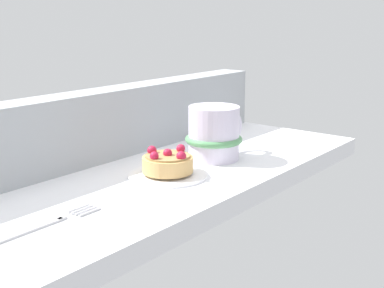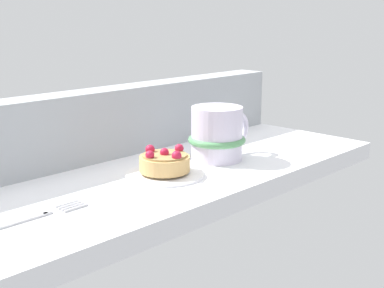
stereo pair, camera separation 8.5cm
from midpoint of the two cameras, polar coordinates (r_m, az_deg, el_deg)
name	(u,v)px [view 1 (the left image)]	position (r cm, az deg, el deg)	size (l,w,h in cm)	color
ground_plane	(167,178)	(86.49, -5.50, -3.65)	(78.23, 31.66, 3.09)	white
window_rail_back	(111,123)	(93.77, -11.32, 2.24)	(76.66, 5.84, 11.81)	#9EA3A8
dessert_plate	(168,174)	(81.83, -5.61, -3.29)	(12.22, 12.22, 0.79)	white
raspberry_tart	(168,163)	(81.30, -5.64, -2.04)	(7.81, 7.81, 3.71)	tan
coffee_mug	(215,133)	(90.36, -0.25, 1.11)	(13.22, 9.82, 9.14)	silver
dessert_fork	(41,225)	(66.44, -19.58, -8.30)	(17.32, 2.46, 0.60)	#B7B7BC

